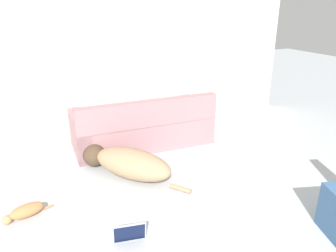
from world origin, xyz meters
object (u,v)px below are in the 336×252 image
(dog, at_px, (127,163))
(laptop_open, at_px, (130,241))
(couch, at_px, (143,128))
(cat, at_px, (25,211))

(dog, height_order, laptop_open, dog)
(couch, height_order, dog, couch)
(couch, relative_size, dog, 1.51)
(dog, distance_m, cat, 1.27)
(couch, xyz_separation_m, cat, (-1.75, -1.16, -0.20))
(couch, height_order, laptop_open, couch)
(laptop_open, bearing_deg, couch, 77.15)
(dog, height_order, cat, dog)
(couch, xyz_separation_m, laptop_open, (-0.94, -2.05, -0.19))
(couch, bearing_deg, cat, 36.99)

